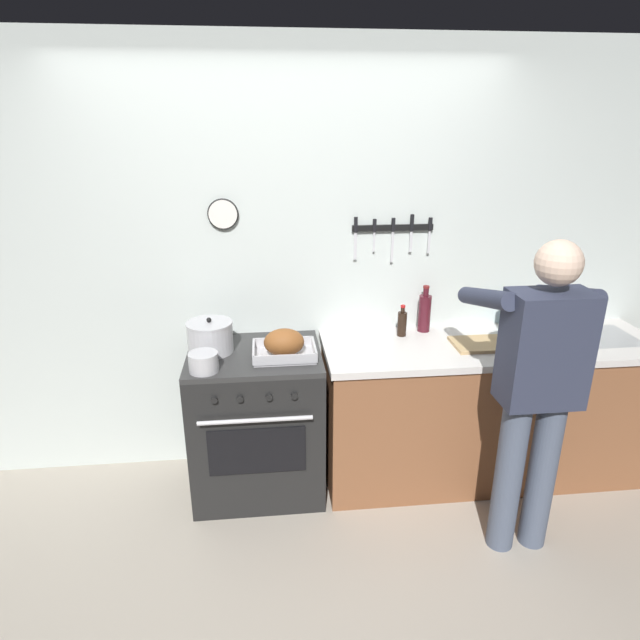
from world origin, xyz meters
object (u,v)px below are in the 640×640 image
at_px(saucepan, 204,362).
at_px(cutting_board, 483,344).
at_px(bottle_soy_sauce, 402,323).
at_px(bottle_cooking_oil, 513,318).
at_px(stove, 257,421).
at_px(stock_pot, 210,337).
at_px(roasting_pan, 284,345).
at_px(person_cook, 537,383).
at_px(bottle_wine_red, 425,312).
at_px(bottle_dish_soap, 505,316).

distance_m(saucepan, cutting_board, 1.62).
relative_size(bottle_soy_sauce, bottle_cooking_oil, 0.73).
xyz_separation_m(stove, stock_pot, (-0.24, 0.04, 0.54)).
relative_size(cutting_board, bottle_soy_sauce, 1.83).
bearing_deg(stock_pot, bottle_cooking_oil, 1.52).
bearing_deg(roasting_pan, bottle_soy_sauce, 18.27).
xyz_separation_m(stove, person_cook, (1.37, -0.63, 0.50)).
bearing_deg(stove, roasting_pan, -23.95).
height_order(roasting_pan, bottle_wine_red, bottle_wine_red).
distance_m(bottle_dish_soap, bottle_wine_red, 0.51).
height_order(cutting_board, bottle_cooking_oil, bottle_cooking_oil).
distance_m(cutting_board, bottle_cooking_oil, 0.28).
height_order(stock_pot, bottle_dish_soap, bottle_dish_soap).
bearing_deg(bottle_cooking_oil, person_cook, -105.30).
bearing_deg(roasting_pan, bottle_dish_soap, 10.80).
bearing_deg(stove, bottle_soy_sauce, 10.43).
relative_size(person_cook, bottle_soy_sauce, 8.42).
xyz_separation_m(cutting_board, bottle_soy_sauce, (-0.44, 0.21, 0.07)).
distance_m(person_cook, bottle_cooking_oil, 0.75).
bearing_deg(bottle_dish_soap, cutting_board, -134.41).
distance_m(bottle_dish_soap, bottle_cooking_oil, 0.10).
xyz_separation_m(roasting_pan, stock_pot, (-0.41, 0.12, 0.02)).
relative_size(saucepan, bottle_wine_red, 0.53).
bearing_deg(bottle_cooking_oil, cutting_board, -149.80).
distance_m(stock_pot, bottle_dish_soap, 1.82).
bearing_deg(roasting_pan, saucepan, -162.27).
bearing_deg(stove, bottle_dish_soap, 6.95).
xyz_separation_m(cutting_board, bottle_cooking_oil, (0.23, 0.13, 0.10)).
bearing_deg(bottle_dish_soap, bottle_soy_sauce, -177.83).
height_order(bottle_soy_sauce, bottle_cooking_oil, bottle_cooking_oil).
bearing_deg(bottle_dish_soap, stove, -173.05).
relative_size(cutting_board, bottle_cooking_oil, 1.33).
relative_size(saucepan, cutting_board, 0.44).
distance_m(stock_pot, cutting_board, 1.59).
distance_m(cutting_board, bottle_soy_sauce, 0.49).
xyz_separation_m(roasting_pan, cutting_board, (1.17, 0.04, -0.06)).
bearing_deg(saucepan, person_cook, -14.21).
distance_m(roasting_pan, bottle_soy_sauce, 0.77).
distance_m(roasting_pan, cutting_board, 1.18).
bearing_deg(saucepan, roasting_pan, 17.73).
bearing_deg(bottle_cooking_oil, stock_pot, -178.48).
bearing_deg(person_cook, bottle_soy_sauce, 39.96).
relative_size(cutting_board, bottle_dish_soap, 1.61).
distance_m(stove, bottle_dish_soap, 1.67).
relative_size(bottle_dish_soap, bottle_wine_red, 0.76).
height_order(roasting_pan, bottle_cooking_oil, bottle_cooking_oil).
distance_m(stove, stock_pot, 0.59).
relative_size(person_cook, bottle_cooking_oil, 6.13).
distance_m(person_cook, stock_pot, 1.75).
relative_size(roasting_pan, bottle_dish_soap, 1.57).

